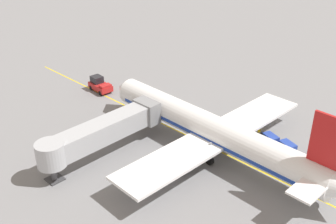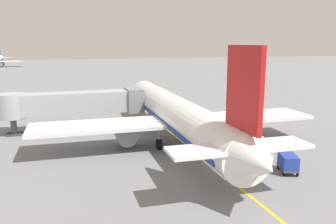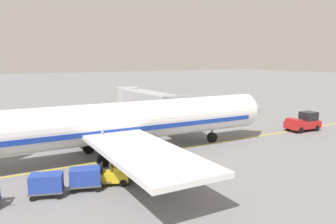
{
  "view_description": "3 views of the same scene",
  "coord_description": "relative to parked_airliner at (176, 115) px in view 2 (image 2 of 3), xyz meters",
  "views": [
    {
      "loc": [
        -35.59,
        -28.43,
        28.29
      ],
      "look_at": [
        -2.31,
        4.16,
        3.98
      ],
      "focal_mm": 42.87,
      "sensor_mm": 36.0,
      "label": 1
    },
    {
      "loc": [
        -12.52,
        -36.43,
        10.78
      ],
      "look_at": [
        -0.82,
        0.64,
        2.94
      ],
      "focal_mm": 36.87,
      "sensor_mm": 36.0,
      "label": 2
    },
    {
      "loc": [
        27.69,
        -12.93,
        9.12
      ],
      "look_at": [
        -1.24,
        4.1,
        3.72
      ],
      "focal_mm": 35.3,
      "sensor_mm": 36.0,
      "label": 3
    }
  ],
  "objects": [
    {
      "name": "ground_plane",
      "position": [
        0.83,
        2.11,
        -3.19
      ],
      "size": [
        400.0,
        400.0,
        0.0
      ],
      "primitive_type": "plane",
      "color": "slate"
    },
    {
      "name": "gate_lead_in_line",
      "position": [
        0.83,
        2.11,
        -3.18
      ],
      "size": [
        0.24,
        80.0,
        0.01
      ],
      "primitive_type": "cube",
      "color": "gold",
      "rests_on": "ground"
    },
    {
      "name": "parked_airliner",
      "position": [
        0.0,
        0.0,
        0.0
      ],
      "size": [
        30.12,
        37.27,
        10.63
      ],
      "color": "white",
      "rests_on": "ground"
    },
    {
      "name": "jet_bridge",
      "position": [
        -10.21,
        9.12,
        0.27
      ],
      "size": [
        17.27,
        3.5,
        4.98
      ],
      "color": "#A8AAAF",
      "rests_on": "ground"
    },
    {
      "name": "pushback_tractor",
      "position": [
        1.51,
        25.29,
        -2.09
      ],
      "size": [
        2.52,
        4.55,
        2.4
      ],
      "color": "#B21E1E",
      "rests_on": "ground"
    },
    {
      "name": "baggage_tug_lead",
      "position": [
        6.54,
        -2.6,
        -2.47
      ],
      "size": [
        2.12,
        2.77,
        1.62
      ],
      "color": "gold",
      "rests_on": "ground"
    },
    {
      "name": "baggage_tug_trailing",
      "position": [
        8.64,
        0.52,
        -2.47
      ],
      "size": [
        2.36,
        2.75,
        1.62
      ],
      "color": "silver",
      "rests_on": "ground"
    },
    {
      "name": "baggage_cart_front",
      "position": [
        6.08,
        -1.55,
        -2.24
      ],
      "size": [
        1.96,
        2.96,
        1.58
      ],
      "color": "#4C4C51",
      "rests_on": "ground"
    },
    {
      "name": "baggage_cart_second_in_train",
      "position": [
        6.53,
        -4.61,
        -2.24
      ],
      "size": [
        1.96,
        2.96,
        1.58
      ],
      "color": "#4C4C51",
      "rests_on": "ground"
    },
    {
      "name": "baggage_cart_third_in_train",
      "position": [
        6.38,
        -7.19,
        -2.24
      ],
      "size": [
        1.96,
        2.96,
        1.58
      ],
      "color": "#4C4C51",
      "rests_on": "ground"
    },
    {
      "name": "baggage_cart_tail_end",
      "position": [
        6.22,
        -11.11,
        -2.24
      ],
      "size": [
        1.96,
        2.96,
        1.58
      ],
      "color": "#4C4C51",
      "rests_on": "ground"
    },
    {
      "name": "ground_crew_wing_walker",
      "position": [
        4.79,
        3.38,
        -2.23
      ],
      "size": [
        0.34,
        0.72,
        1.69
      ],
      "color": "#232328",
      "rests_on": "ground"
    }
  ]
}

